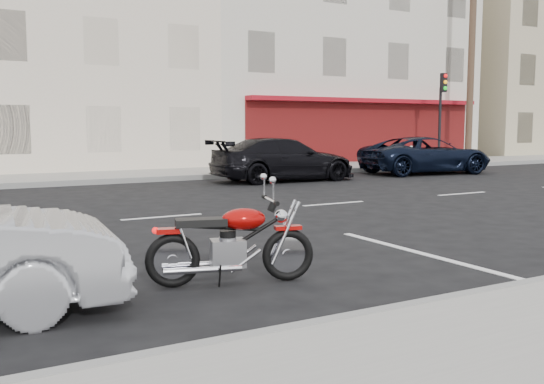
{
  "coord_description": "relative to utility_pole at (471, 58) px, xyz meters",
  "views": [
    {
      "loc": [
        -5.79,
        -11.02,
        1.76
      ],
      "look_at": [
        -1.56,
        -3.51,
        0.8
      ],
      "focal_mm": 40.0,
      "sensor_mm": 36.0,
      "label": 1
    }
  ],
  "objects": [
    {
      "name": "bldg_far_east",
      "position": [
        10.5,
        7.7,
        0.76
      ],
      "size": [
        12.0,
        12.0,
        11.0
      ],
      "primitive_type": "cube",
      "color": "tan",
      "rests_on": "ground"
    },
    {
      "name": "car_far",
      "position": [
        -11.69,
        -3.32,
        -4.06
      ],
      "size": [
        4.71,
        2.04,
        1.35
      ],
      "primitive_type": "imported",
      "rotation": [
        0.0,
        0.0,
        1.54
      ],
      "color": "black",
      "rests_on": "ground"
    },
    {
      "name": "utility_pole",
      "position": [
        0.0,
        0.0,
        0.0
      ],
      "size": [
        1.8,
        0.3,
        9.0
      ],
      "color": "#422D1E",
      "rests_on": "sidewalk_far"
    },
    {
      "name": "bldg_corner",
      "position": [
        -4.5,
        7.7,
        1.51
      ],
      "size": [
        14.0,
        12.0,
        12.5
      ],
      "primitive_type": "cube",
      "color": "beige",
      "rests_on": "ground"
    },
    {
      "name": "ground",
      "position": [
        -15.5,
        -8.6,
        -4.74
      ],
      "size": [
        120.0,
        120.0,
        0.0
      ],
      "primitive_type": "plane",
      "color": "black",
      "rests_on": "ground"
    },
    {
      "name": "suv_far",
      "position": [
        -5.76,
        -3.35,
        -4.07
      ],
      "size": [
        5.04,
        2.83,
        1.33
      ],
      "primitive_type": "imported",
      "rotation": [
        0.0,
        0.0,
        1.44
      ],
      "color": "black",
      "rests_on": "ground"
    },
    {
      "name": "fire_hydrant",
      "position": [
        -3.5,
        -0.1,
        -4.21
      ],
      "size": [
        0.2,
        0.2,
        0.72
      ],
      "color": "beige",
      "rests_on": "sidewalk_far"
    },
    {
      "name": "curb_near",
      "position": [
        -20.5,
        -15.6,
        -4.66
      ],
      "size": [
        80.0,
        0.12,
        0.16
      ],
      "primitive_type": "cube",
      "color": "gray",
      "rests_on": "ground"
    },
    {
      "name": "motorcycle",
      "position": [
        -17.82,
        -13.87,
        -4.31
      ],
      "size": [
        1.84,
        0.79,
        0.95
      ],
      "rotation": [
        0.0,
        0.0,
        -0.28
      ],
      "color": "black",
      "rests_on": "ground"
    },
    {
      "name": "bldg_cream",
      "position": [
        -17.5,
        7.7,
        1.01
      ],
      "size": [
        12.0,
        12.0,
        11.5
      ],
      "primitive_type": "cube",
      "color": "beige",
      "rests_on": "ground"
    },
    {
      "name": "traffic_light",
      "position": [
        -2.0,
        -0.27,
        -2.18
      ],
      "size": [
        0.26,
        0.3,
        3.8
      ],
      "color": "black",
      "rests_on": "sidewalk_far"
    }
  ]
}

